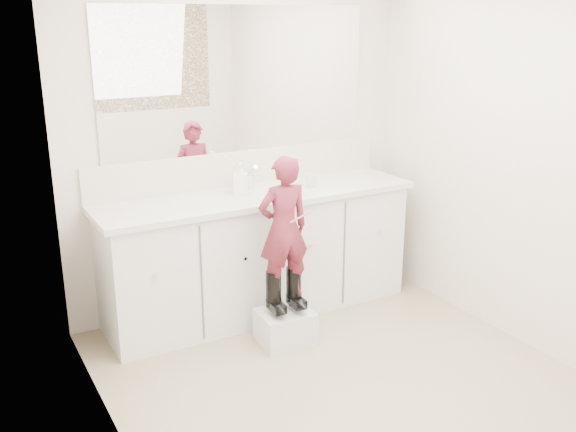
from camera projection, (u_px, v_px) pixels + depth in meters
floor at (356, 390)px, 3.70m from camera, size 3.00×3.00×0.00m
wall_back at (240, 142)px, 4.59m from camera, size 2.60×0.00×2.60m
wall_left at (114, 228)px, 2.73m from camera, size 0.00×3.00×3.00m
wall_right at (535, 163)px, 3.95m from camera, size 0.00×3.00×3.00m
vanity_cabinet at (259, 255)px, 4.59m from camera, size 2.20×0.55×0.85m
countertop at (259, 196)px, 4.45m from camera, size 2.28×0.58×0.04m
backsplash at (241, 168)px, 4.63m from camera, size 2.28×0.03×0.25m
mirror at (239, 80)px, 4.45m from camera, size 2.00×0.02×1.00m
faucet at (248, 181)px, 4.56m from camera, size 0.08×0.08×0.10m
cup at (311, 180)px, 4.60m from camera, size 0.13×0.13×0.10m
soap_bottle at (241, 179)px, 4.39m from camera, size 0.13×0.13×0.22m
step_stool at (285, 327)px, 4.22m from camera, size 0.36×0.31×0.22m
boot_left at (273, 292)px, 4.12m from camera, size 0.12×0.20×0.29m
boot_right at (294, 288)px, 4.20m from camera, size 0.12×0.20×0.29m
toddler at (284, 228)px, 4.03m from camera, size 0.35×0.24×0.93m
toothbrush at (300, 217)px, 3.98m from camera, size 0.14×0.02×0.06m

